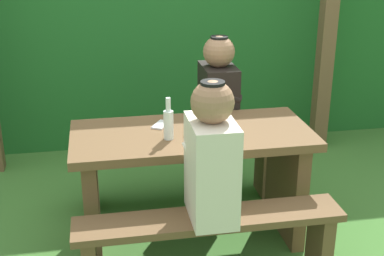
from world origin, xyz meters
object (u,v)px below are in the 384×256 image
object	(u,v)px
bench_far	(179,158)
bottle_left	(168,123)
picnic_table	(192,167)
person_black_coat	(218,93)
cell_phone	(161,125)
person_white_shirt	(211,157)
bench_near	(209,238)
drinking_glass	(195,126)

from	to	relation	value
bench_far	bottle_left	bearing A→B (deg)	-104.08
picnic_table	bottle_left	size ratio (longest dim) A/B	5.78
picnic_table	person_black_coat	world-z (taller)	person_black_coat
bench_far	cell_phone	xyz separation A→B (m)	(-0.17, -0.38, 0.40)
person_white_shirt	cell_phone	xyz separation A→B (m)	(-0.17, 0.63, -0.06)
picnic_table	bench_near	world-z (taller)	picnic_table
bench_far	drinking_glass	distance (m)	0.69
picnic_table	person_white_shirt	bearing A→B (deg)	-89.41
drinking_glass	bench_near	bearing A→B (deg)	-91.25
person_black_coat	bench_far	bearing A→B (deg)	179.30
bench_near	cell_phone	xyz separation A→B (m)	(-0.17, 0.64, 0.40)
bottle_left	drinking_glass	bearing A→B (deg)	22.05
picnic_table	bench_far	size ratio (longest dim) A/B	1.00
picnic_table	bottle_left	distance (m)	0.37
cell_phone	person_black_coat	bearing A→B (deg)	71.06
person_black_coat	bottle_left	xyz separation A→B (m)	(-0.42, -0.59, 0.03)
bench_near	bottle_left	xyz separation A→B (m)	(-0.15, 0.42, 0.49)
cell_phone	bottle_left	bearing A→B (deg)	-55.17
picnic_table	cell_phone	bearing A→B (deg)	142.03
drinking_glass	cell_phone	xyz separation A→B (m)	(-0.18, 0.15, -0.03)
picnic_table	person_black_coat	size ratio (longest dim) A/B	1.95
person_white_shirt	person_black_coat	world-z (taller)	same
bench_near	person_white_shirt	bearing A→B (deg)	32.64
bench_near	person_black_coat	distance (m)	1.14
bench_far	person_white_shirt	distance (m)	1.11
bench_near	drinking_glass	world-z (taller)	drinking_glass
person_black_coat	cell_phone	distance (m)	0.58
bench_far	bottle_left	xyz separation A→B (m)	(-0.15, -0.59, 0.49)
bottle_left	person_black_coat	bearing A→B (deg)	54.50
picnic_table	cell_phone	xyz separation A→B (m)	(-0.17, 0.13, 0.23)
bench_near	cell_phone	size ratio (longest dim) A/B	10.00
drinking_glass	cell_phone	world-z (taller)	drinking_glass
drinking_glass	bottle_left	size ratio (longest dim) A/B	0.32
bench_near	cell_phone	distance (m)	0.77
bench_far	person_black_coat	bearing A→B (deg)	-0.70
person_white_shirt	bottle_left	distance (m)	0.45
bench_near	drinking_glass	size ratio (longest dim) A/B	17.81
picnic_table	drinking_glass	xyz separation A→B (m)	(0.01, -0.02, 0.27)
person_black_coat	drinking_glass	world-z (taller)	person_black_coat
drinking_glass	cell_phone	distance (m)	0.23
cell_phone	picnic_table	bearing A→B (deg)	-7.48
person_black_coat	drinking_glass	bearing A→B (deg)	-116.46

